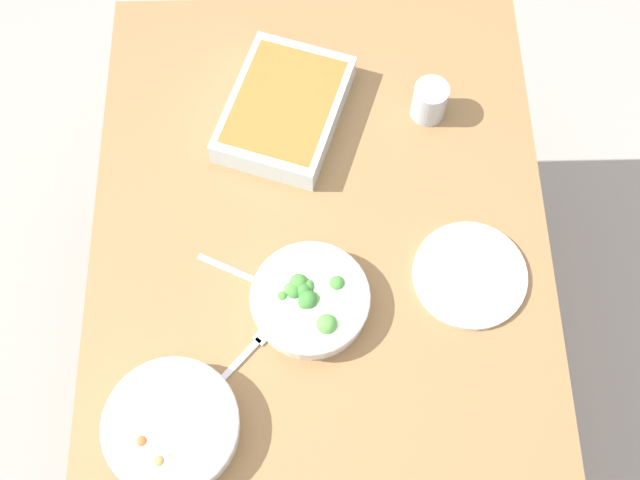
{
  "coord_description": "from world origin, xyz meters",
  "views": [
    {
      "loc": [
        0.62,
        -0.01,
        2.15
      ],
      "look_at": [
        0.0,
        0.0,
        0.74
      ],
      "focal_mm": 44.14,
      "sensor_mm": 36.0,
      "label": 1
    }
  ],
  "objects_px": {
    "drink_cup": "(429,102)",
    "fork_on_table": "(246,354)",
    "spoon_by_stew": "(171,405)",
    "spoon_by_broccoli": "(251,279)",
    "broccoli_bowl": "(310,300)",
    "stew_bowl": "(172,426)",
    "side_plate": "(470,275)",
    "baking_dish": "(285,108)"
  },
  "relations": [
    {
      "from": "side_plate",
      "to": "drink_cup",
      "type": "bearing_deg",
      "value": -171.84
    },
    {
      "from": "broccoli_bowl",
      "to": "spoon_by_broccoli",
      "type": "height_order",
      "value": "broccoli_bowl"
    },
    {
      "from": "side_plate",
      "to": "fork_on_table",
      "type": "xyz_separation_m",
      "value": [
        0.15,
        -0.43,
        -0.0
      ]
    },
    {
      "from": "drink_cup",
      "to": "fork_on_table",
      "type": "height_order",
      "value": "drink_cup"
    },
    {
      "from": "broccoli_bowl",
      "to": "spoon_by_stew",
      "type": "bearing_deg",
      "value": -53.69
    },
    {
      "from": "side_plate",
      "to": "spoon_by_stew",
      "type": "distance_m",
      "value": 0.61
    },
    {
      "from": "drink_cup",
      "to": "stew_bowl",
      "type": "bearing_deg",
      "value": -37.38
    },
    {
      "from": "spoon_by_stew",
      "to": "spoon_by_broccoli",
      "type": "height_order",
      "value": "same"
    },
    {
      "from": "broccoli_bowl",
      "to": "baking_dish",
      "type": "bearing_deg",
      "value": -173.75
    },
    {
      "from": "broccoli_bowl",
      "to": "stew_bowl",
      "type": "bearing_deg",
      "value": -46.97
    },
    {
      "from": "broccoli_bowl",
      "to": "side_plate",
      "type": "bearing_deg",
      "value": 99.67
    },
    {
      "from": "drink_cup",
      "to": "side_plate",
      "type": "xyz_separation_m",
      "value": [
        0.37,
        0.05,
        -0.03
      ]
    },
    {
      "from": "baking_dish",
      "to": "side_plate",
      "type": "bearing_deg",
      "value": 43.93
    },
    {
      "from": "stew_bowl",
      "to": "side_plate",
      "type": "height_order",
      "value": "stew_bowl"
    },
    {
      "from": "broccoli_bowl",
      "to": "spoon_by_stew",
      "type": "distance_m",
      "value": 0.31
    },
    {
      "from": "spoon_by_stew",
      "to": "stew_bowl",
      "type": "bearing_deg",
      "value": 10.31
    },
    {
      "from": "drink_cup",
      "to": "fork_on_table",
      "type": "xyz_separation_m",
      "value": [
        0.52,
        -0.37,
        -0.04
      ]
    },
    {
      "from": "side_plate",
      "to": "broccoli_bowl",
      "type": "bearing_deg",
      "value": -80.33
    },
    {
      "from": "broccoli_bowl",
      "to": "baking_dish",
      "type": "distance_m",
      "value": 0.42
    },
    {
      "from": "spoon_by_stew",
      "to": "spoon_by_broccoli",
      "type": "relative_size",
      "value": 1.06
    },
    {
      "from": "baking_dish",
      "to": "fork_on_table",
      "type": "xyz_separation_m",
      "value": [
        0.51,
        -0.07,
        -0.03
      ]
    },
    {
      "from": "stew_bowl",
      "to": "baking_dish",
      "type": "relative_size",
      "value": 0.67
    },
    {
      "from": "spoon_by_stew",
      "to": "fork_on_table",
      "type": "distance_m",
      "value": 0.16
    },
    {
      "from": "drink_cup",
      "to": "spoon_by_broccoli",
      "type": "height_order",
      "value": "drink_cup"
    },
    {
      "from": "baking_dish",
      "to": "spoon_by_broccoli",
      "type": "bearing_deg",
      "value": -10.36
    },
    {
      "from": "broccoli_bowl",
      "to": "fork_on_table",
      "type": "relative_size",
      "value": 1.57
    },
    {
      "from": "spoon_by_broccoli",
      "to": "side_plate",
      "type": "bearing_deg",
      "value": 89.74
    },
    {
      "from": "spoon_by_stew",
      "to": "baking_dish",
      "type": "bearing_deg",
      "value": 161.14
    },
    {
      "from": "broccoli_bowl",
      "to": "spoon_by_stew",
      "type": "xyz_separation_m",
      "value": [
        0.19,
        -0.25,
        -0.03
      ]
    },
    {
      "from": "broccoli_bowl",
      "to": "side_plate",
      "type": "relative_size",
      "value": 1.01
    },
    {
      "from": "stew_bowl",
      "to": "drink_cup",
      "type": "relative_size",
      "value": 2.82
    },
    {
      "from": "fork_on_table",
      "to": "side_plate",
      "type": "bearing_deg",
      "value": 108.82
    },
    {
      "from": "broccoli_bowl",
      "to": "spoon_by_stew",
      "type": "relative_size",
      "value": 1.27
    },
    {
      "from": "stew_bowl",
      "to": "baking_dish",
      "type": "distance_m",
      "value": 0.68
    },
    {
      "from": "side_plate",
      "to": "fork_on_table",
      "type": "bearing_deg",
      "value": -71.18
    },
    {
      "from": "stew_bowl",
      "to": "spoon_by_broccoli",
      "type": "bearing_deg",
      "value": 154.95
    },
    {
      "from": "broccoli_bowl",
      "to": "fork_on_table",
      "type": "height_order",
      "value": "broccoli_bowl"
    },
    {
      "from": "drink_cup",
      "to": "fork_on_table",
      "type": "distance_m",
      "value": 0.64
    },
    {
      "from": "drink_cup",
      "to": "spoon_by_stew",
      "type": "distance_m",
      "value": 0.79
    },
    {
      "from": "stew_bowl",
      "to": "spoon_by_broccoli",
      "type": "distance_m",
      "value": 0.31
    },
    {
      "from": "stew_bowl",
      "to": "drink_cup",
      "type": "height_order",
      "value": "drink_cup"
    },
    {
      "from": "drink_cup",
      "to": "spoon_by_broccoli",
      "type": "bearing_deg",
      "value": -44.73
    }
  ]
}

